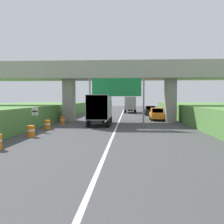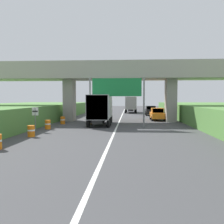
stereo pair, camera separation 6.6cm
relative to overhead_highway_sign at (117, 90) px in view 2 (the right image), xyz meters
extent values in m
cube|color=white|center=(0.00, 0.61, -3.88)|extent=(0.20, 89.77, 0.01)
cube|color=#9E998E|center=(0.00, 6.83, 2.24)|extent=(40.00, 4.80, 1.10)
cube|color=#9E998E|center=(0.00, 4.61, 3.34)|extent=(40.00, 0.36, 1.10)
cube|color=#9E998E|center=(0.00, 9.05, 3.34)|extent=(40.00, 0.36, 1.10)
cube|color=gray|center=(-6.75, 6.83, -1.10)|extent=(1.30, 2.20, 5.58)
cube|color=gray|center=(6.75, 6.83, -1.10)|extent=(1.30, 2.20, 5.58)
cylinder|color=slate|center=(-2.85, 0.00, -1.25)|extent=(0.18, 0.18, 5.28)
cylinder|color=slate|center=(2.85, 0.00, -1.25)|extent=(0.18, 0.18, 5.28)
cube|color=#167238|center=(0.00, 0.00, 0.34)|extent=(5.20, 0.12, 1.90)
cube|color=white|center=(0.00, -0.01, 0.34)|extent=(4.89, 0.01, 1.67)
cylinder|color=slate|center=(-7.40, -3.74, -2.79)|extent=(0.08, 0.08, 2.20)
cube|color=white|center=(-7.40, -3.75, -2.04)|extent=(0.60, 0.03, 0.76)
cube|color=black|center=(-7.40, -3.77, -2.04)|extent=(0.50, 0.01, 0.12)
cube|color=black|center=(1.63, 27.42, -3.23)|extent=(1.10, 7.30, 0.36)
cube|color=#233D9E|center=(1.63, 30.02, -2.00)|extent=(2.10, 2.10, 2.10)
cube|color=#2D3842|center=(1.63, 31.04, -1.70)|extent=(1.89, 0.06, 0.90)
cube|color=#B7B7B2|center=(1.63, 26.37, -1.75)|extent=(2.30, 5.20, 2.60)
cube|color=gray|center=(1.63, 23.79, -1.75)|extent=(2.21, 0.04, 2.50)
cylinder|color=black|center=(0.66, 30.02, -3.41)|extent=(0.30, 0.96, 0.96)
cylinder|color=black|center=(2.60, 30.02, -3.41)|extent=(0.30, 0.96, 0.96)
cylinder|color=black|center=(0.56, 24.94, -3.41)|extent=(0.30, 0.96, 0.96)
cylinder|color=black|center=(2.70, 24.94, -3.41)|extent=(0.30, 0.96, 0.96)
cylinder|color=black|center=(0.56, 26.63, -3.41)|extent=(0.30, 0.96, 0.96)
cylinder|color=black|center=(2.70, 26.63, -3.41)|extent=(0.30, 0.96, 0.96)
cube|color=black|center=(-1.94, 2.21, -3.23)|extent=(1.10, 7.30, 0.36)
cube|color=#B2B5B7|center=(-1.94, 4.81, -2.00)|extent=(2.10, 2.10, 2.10)
cube|color=#2D3842|center=(-1.94, 5.83, -1.70)|extent=(1.89, 0.06, 0.90)
cube|color=#B2B5B7|center=(-1.94, 1.16, -1.75)|extent=(2.30, 5.20, 2.60)
cube|color=gray|center=(-1.94, -1.42, -1.75)|extent=(2.21, 0.04, 2.50)
cylinder|color=black|center=(-2.91, 4.81, -3.41)|extent=(0.30, 0.96, 0.96)
cylinder|color=black|center=(-0.97, 4.81, -3.41)|extent=(0.30, 0.96, 0.96)
cylinder|color=black|center=(-3.01, -0.27, -3.41)|extent=(0.30, 0.96, 0.96)
cylinder|color=black|center=(-0.87, -0.27, -3.41)|extent=(0.30, 0.96, 0.96)
cylinder|color=black|center=(-3.01, 1.42, -3.41)|extent=(0.30, 0.96, 0.96)
cylinder|color=black|center=(-0.87, 1.42, -3.41)|extent=(0.30, 0.96, 0.96)
cube|color=orange|center=(5.22, 8.79, -3.19)|extent=(1.76, 4.10, 0.76)
cube|color=orange|center=(5.22, 8.64, -2.49)|extent=(1.56, 1.90, 0.64)
cube|color=#2D3842|center=(5.22, 7.72, -2.49)|extent=(1.44, 0.06, 0.54)
cylinder|color=black|center=(4.40, 10.06, -3.57)|extent=(0.22, 0.64, 0.64)
cylinder|color=black|center=(6.04, 10.06, -3.57)|extent=(0.22, 0.64, 0.64)
cylinder|color=black|center=(4.40, 7.52, -3.57)|extent=(0.22, 0.64, 0.64)
cylinder|color=black|center=(6.04, 7.52, -3.57)|extent=(0.22, 0.64, 0.64)
cube|color=black|center=(5.17, 18.87, -3.19)|extent=(1.76, 4.10, 0.76)
cube|color=black|center=(5.17, 18.72, -2.49)|extent=(1.56, 1.90, 0.64)
cube|color=#2D3842|center=(5.17, 17.80, -2.49)|extent=(1.44, 0.06, 0.54)
cylinder|color=black|center=(4.35, 20.14, -3.57)|extent=(0.22, 0.64, 0.64)
cylinder|color=black|center=(5.99, 20.14, -3.57)|extent=(0.22, 0.64, 0.64)
cylinder|color=black|center=(4.35, 17.60, -3.57)|extent=(0.22, 0.64, 0.64)
cylinder|color=black|center=(5.99, 17.60, -3.57)|extent=(0.22, 0.64, 0.64)
cylinder|color=orange|center=(-6.45, -7.07, -3.44)|extent=(0.56, 0.56, 0.90)
cylinder|color=white|center=(-6.45, -7.07, -3.37)|extent=(0.57, 0.57, 0.12)
cylinder|color=orange|center=(-6.75, -2.20, -3.44)|extent=(0.56, 0.56, 0.90)
cylinder|color=white|center=(-6.75, -2.20, -3.37)|extent=(0.57, 0.57, 0.12)
cylinder|color=orange|center=(-6.57, 2.67, -3.44)|extent=(0.56, 0.56, 0.90)
cylinder|color=white|center=(-6.57, 2.67, -3.37)|extent=(0.57, 0.57, 0.12)
camera|label=1|loc=(1.27, -26.07, -0.86)|focal=39.60mm
camera|label=2|loc=(1.33, -26.06, -0.86)|focal=39.60mm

